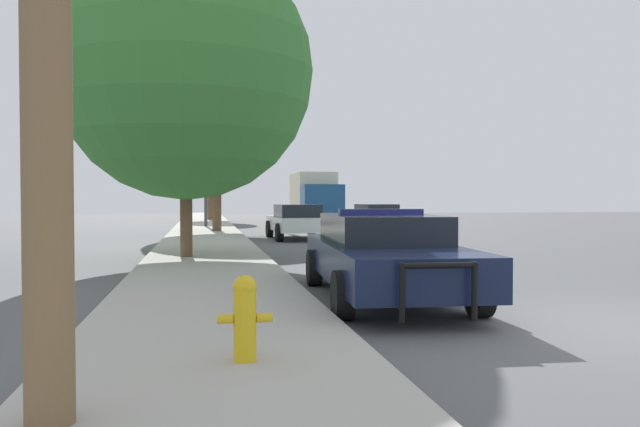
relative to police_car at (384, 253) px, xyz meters
name	(u,v)px	position (x,y,z in m)	size (l,w,h in m)	color
ground_plane	(635,326)	(2.42, -2.63, -0.71)	(110.00, 110.00, 0.00)	#565659
sidewalk_left	(213,339)	(-2.68, -2.63, -0.64)	(3.00, 110.00, 0.13)	#ADA89E
police_car	(384,253)	(0.00, 0.00, 0.00)	(2.31, 5.37, 1.40)	#141E3D
fire_hydrant	(245,315)	(-2.42, -3.85, -0.17)	(0.49, 0.21, 0.76)	gold
traffic_light	(233,161)	(-1.21, 22.89, 2.77)	(3.44, 0.35, 4.73)	#424247
car_background_midblock	(297,221)	(0.75, 14.10, 0.00)	(2.05, 4.20, 1.32)	silver
car_background_oncoming	(378,217)	(5.14, 18.28, -0.01)	(2.16, 4.02, 1.28)	silver
box_truck	(314,196)	(4.22, 29.57, 1.00)	(2.71, 7.54, 3.15)	navy
tree_sidewalk_mid	(216,115)	(-2.16, 18.18, 4.49)	(5.95, 5.95, 8.05)	brown
tree_sidewalk_far	(210,156)	(-2.25, 32.51, 3.62)	(4.18, 4.18, 6.31)	brown
tree_sidewalk_near	(185,72)	(-3.17, 6.24, 3.93)	(6.24, 6.24, 7.63)	brown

